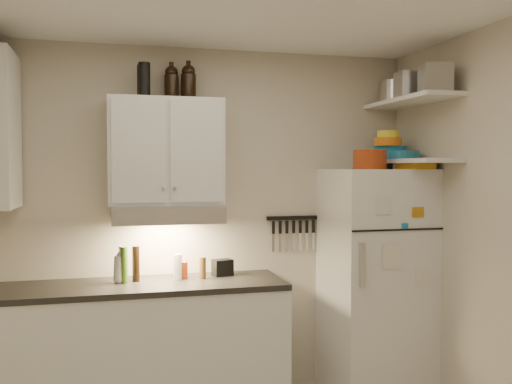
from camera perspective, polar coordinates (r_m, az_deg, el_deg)
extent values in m
cube|color=beige|center=(4.33, -5.26, -3.03)|extent=(3.20, 0.02, 2.60)
cube|color=white|center=(4.14, -12.29, -15.48)|extent=(2.10, 0.60, 0.88)
cube|color=black|center=(4.03, -12.35, -9.23)|extent=(2.10, 0.62, 0.04)
cube|color=white|center=(4.10, -9.04, 4.00)|extent=(0.80, 0.33, 0.75)
cube|color=silver|center=(4.05, -8.91, -2.14)|extent=(0.76, 0.46, 0.12)
cube|color=white|center=(4.45, 11.84, -8.78)|extent=(0.70, 0.68, 1.70)
cube|color=white|center=(4.37, 15.16, 8.78)|extent=(0.30, 0.95, 0.03)
cube|color=white|center=(4.34, 15.10, 3.00)|extent=(0.30, 0.95, 0.03)
cube|color=black|center=(4.47, 3.69, -2.60)|extent=(0.42, 0.02, 0.03)
cylinder|color=#923211|center=(4.17, 11.30, 3.19)|extent=(0.29, 0.29, 0.14)
cube|color=#B47916|center=(4.23, 15.69, 2.71)|extent=(0.21, 0.25, 0.08)
cylinder|color=silver|center=(4.32, 13.98, 2.97)|extent=(0.09, 0.09, 0.11)
cylinder|color=silver|center=(4.71, 13.80, 9.61)|extent=(0.32, 0.32, 0.18)
cube|color=#AAAAAD|center=(4.27, 15.10, 10.34)|extent=(0.19, 0.17, 0.18)
cube|color=#AAAAAD|center=(4.07, 17.50, 10.78)|extent=(0.23, 0.23, 0.19)
cylinder|color=teal|center=(4.53, 13.22, 3.83)|extent=(0.26, 0.26, 0.10)
cylinder|color=orange|center=(4.47, 13.05, 4.91)|extent=(0.21, 0.21, 0.06)
cylinder|color=yellow|center=(4.47, 13.05, 5.64)|extent=(0.16, 0.16, 0.05)
cylinder|color=teal|center=(4.40, 14.44, 3.59)|extent=(0.26, 0.26, 0.06)
cylinder|color=black|center=(4.09, -11.11, 10.94)|extent=(0.09, 0.09, 0.24)
cylinder|color=black|center=(4.13, -11.26, 10.78)|extent=(0.09, 0.09, 0.23)
imported|color=white|center=(4.05, -13.42, -6.85)|extent=(0.14, 0.14, 0.28)
cylinder|color=brown|center=(4.11, -5.37, -7.56)|extent=(0.06, 0.06, 0.16)
cylinder|color=#3C6419|center=(4.02, -13.05, -7.14)|extent=(0.06, 0.06, 0.25)
cylinder|color=black|center=(4.07, -11.92, -7.04)|extent=(0.05, 0.05, 0.25)
cylinder|color=silver|center=(4.08, -7.85, -7.46)|extent=(0.08, 0.08, 0.18)
cylinder|color=#923211|center=(4.13, -7.26, -7.76)|extent=(0.07, 0.07, 0.12)
cube|color=black|center=(4.22, -3.37, -7.55)|extent=(0.16, 0.13, 0.12)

